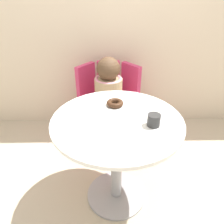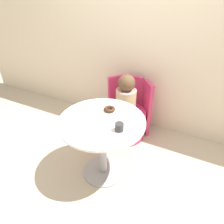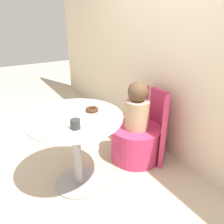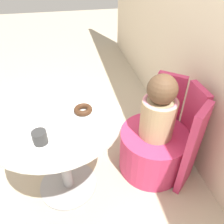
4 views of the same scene
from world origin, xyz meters
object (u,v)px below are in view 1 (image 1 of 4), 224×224
child_figure (108,86)px  cup (154,120)px  tub_chair (109,124)px  donut (115,103)px  round_table (117,141)px

child_figure → cup: child_figure is taller
tub_chair → donut: size_ratio=4.65×
tub_chair → donut: (0.04, -0.55, 0.55)m
donut → cup: (0.23, -0.25, 0.02)m
cup → tub_chair: bearing=108.5°
round_table → child_figure: bearing=94.0°
round_table → tub_chair: round_table is taller
cup → round_table: bearing=161.1°
child_figure → cup: size_ratio=6.53×
round_table → cup: size_ratio=10.67×
child_figure → donut: bearing=-85.6°
tub_chair → donut: 0.78m
child_figure → tub_chair: bearing=-77.7°
cup → donut: bearing=131.6°
tub_chair → child_figure: 0.44m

